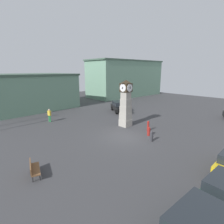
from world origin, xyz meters
TOP-DOWN VIEW (x-y plane):
  - ground_plane at (0.00, 0.00)m, footprint 68.83×68.83m
  - clock_tower at (2.69, 2.33)m, footprint 1.41×1.32m
  - bollard_near_tower at (0.99, -2.33)m, footprint 0.31×0.31m
  - bollard_mid_row at (2.03, -1.35)m, footprint 0.31×0.31m
  - bollard_far_row at (3.19, -0.49)m, footprint 0.24×0.24m
  - car_far_lot at (7.56, 7.85)m, footprint 3.77×4.61m
  - bench at (-8.87, -0.27)m, footprint 1.02×1.69m
  - pedestrian_near_bench at (-2.84, 10.23)m, footprint 0.35×0.45m
  - warehouse_blue_far at (-1.20, 19.96)m, footprint 13.26×9.89m
  - storefront_low_left at (21.84, 19.05)m, footprint 20.22×9.43m

SIDE VIEW (x-z plane):
  - ground_plane at x=0.00m, z-range 0.00..0.00m
  - bollard_mid_row at x=2.03m, z-range 0.00..0.89m
  - bollard_near_tower at x=0.99m, z-range 0.01..0.98m
  - bench at x=-8.87m, z-range 0.07..0.97m
  - bollard_far_row at x=3.19m, z-range 0.01..1.11m
  - car_far_lot at x=7.56m, z-range 0.01..1.60m
  - pedestrian_near_bench at x=-2.84m, z-range 0.12..1.78m
  - clock_tower at x=2.69m, z-range -0.06..5.29m
  - warehouse_blue_far at x=-1.20m, z-range 0.01..5.83m
  - storefront_low_left at x=21.84m, z-range 0.01..8.76m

